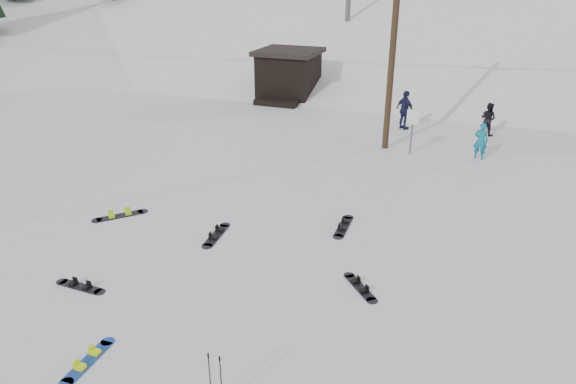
% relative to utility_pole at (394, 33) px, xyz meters
% --- Properties ---
extents(ground, '(200.00, 200.00, 0.00)m').
position_rel_utility_pole_xyz_m(ground, '(-2.00, -14.00, -4.68)').
color(ground, white).
rests_on(ground, ground).
extents(ski_slope, '(60.00, 85.24, 65.97)m').
position_rel_utility_pole_xyz_m(ski_slope, '(-2.00, 41.00, -16.68)').
color(ski_slope, white).
rests_on(ski_slope, ground).
extents(ridge_left, '(47.54, 95.03, 58.38)m').
position_rel_utility_pole_xyz_m(ridge_left, '(-38.00, 34.00, -15.68)').
color(ridge_left, white).
rests_on(ridge_left, ground).
extents(treeline_left, '(20.00, 64.00, 10.00)m').
position_rel_utility_pole_xyz_m(treeline_left, '(-36.00, 26.00, -4.68)').
color(treeline_left, black).
rests_on(treeline_left, ground).
extents(treeline_crest, '(50.00, 6.00, 10.00)m').
position_rel_utility_pole_xyz_m(treeline_crest, '(-2.00, 72.00, -4.68)').
color(treeline_crest, black).
rests_on(treeline_crest, ski_slope).
extents(utility_pole, '(2.00, 0.26, 9.00)m').
position_rel_utility_pole_xyz_m(utility_pole, '(0.00, 0.00, 0.00)').
color(utility_pole, '#3A2819').
rests_on(utility_pole, ground).
extents(trail_sign, '(0.50, 0.09, 1.85)m').
position_rel_utility_pole_xyz_m(trail_sign, '(1.10, -0.42, -3.41)').
color(trail_sign, '#595B60').
rests_on(trail_sign, ground).
extents(lift_hut, '(3.40, 4.10, 2.75)m').
position_rel_utility_pole_xyz_m(lift_hut, '(-7.00, 6.94, -3.32)').
color(lift_hut, black).
rests_on(lift_hut, ground).
extents(hero_snowboard, '(0.31, 1.48, 0.10)m').
position_rel_utility_pole_xyz_m(hero_snowboard, '(-2.94, -14.85, -4.65)').
color(hero_snowboard, '#1942A5').
rests_on(hero_snowboard, ground).
extents(ski_poles, '(0.30, 0.08, 1.07)m').
position_rel_utility_pole_xyz_m(ski_poles, '(-0.10, -14.86, -4.13)').
color(ski_poles, black).
rests_on(ski_poles, ground).
extents(board_scatter_a, '(1.42, 0.29, 0.10)m').
position_rel_utility_pole_xyz_m(board_scatter_a, '(-4.86, -12.86, -4.66)').
color(board_scatter_a, black).
rests_on(board_scatter_a, ground).
extents(board_scatter_b, '(0.41, 1.59, 0.11)m').
position_rel_utility_pole_xyz_m(board_scatter_b, '(-3.01, -9.42, -4.65)').
color(board_scatter_b, black).
rests_on(board_scatter_b, ground).
extents(board_scatter_c, '(1.25, 1.33, 0.12)m').
position_rel_utility_pole_xyz_m(board_scatter_c, '(-6.38, -9.37, -4.65)').
color(board_scatter_c, black).
rests_on(board_scatter_c, ground).
extents(board_scatter_d, '(1.03, 1.10, 0.10)m').
position_rel_utility_pole_xyz_m(board_scatter_d, '(1.44, -10.51, -4.66)').
color(board_scatter_d, black).
rests_on(board_scatter_d, ground).
extents(board_scatter_f, '(0.34, 1.61, 0.11)m').
position_rel_utility_pole_xyz_m(board_scatter_f, '(0.25, -7.62, -4.65)').
color(board_scatter_f, black).
rests_on(board_scatter_f, ground).
extents(skier_teal, '(0.58, 0.41, 1.47)m').
position_rel_utility_pole_xyz_m(skier_teal, '(3.75, 0.01, -3.94)').
color(skier_teal, '#0D6E89').
rests_on(skier_teal, ground).
extents(skier_dark, '(0.90, 0.83, 1.48)m').
position_rel_utility_pole_xyz_m(skier_dark, '(3.95, 3.47, -3.94)').
color(skier_dark, black).
rests_on(skier_dark, ground).
extents(skier_navy, '(1.12, 1.00, 1.82)m').
position_rel_utility_pole_xyz_m(skier_navy, '(0.29, 3.01, -3.77)').
color(skier_navy, '#181A3C').
rests_on(skier_navy, ground).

